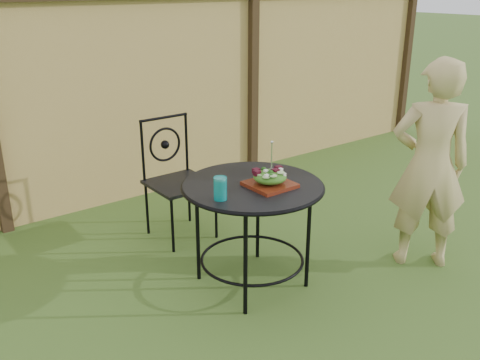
{
  "coord_description": "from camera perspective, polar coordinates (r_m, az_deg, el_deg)",
  "views": [
    {
      "loc": [
        -2.2,
        -2.21,
        1.94
      ],
      "look_at": [
        -0.26,
        0.33,
        0.75
      ],
      "focal_mm": 40.0,
      "sensor_mm": 36.0,
      "label": 1
    }
  ],
  "objects": [
    {
      "name": "patio_table",
      "position": [
        3.47,
        1.35,
        -2.55
      ],
      "size": [
        0.92,
        0.92,
        0.72
      ],
      "color": "black",
      "rests_on": "ground"
    },
    {
      "name": "salad",
      "position": [
        3.36,
        3.21,
        0.34
      ],
      "size": [
        0.21,
        0.21,
        0.08
      ],
      "primitive_type": "ellipsoid",
      "color": "#235614",
      "rests_on": "salad_plate"
    },
    {
      "name": "fence",
      "position": [
        5.02,
        -10.75,
        8.69
      ],
      "size": [
        8.0,
        0.12,
        1.9
      ],
      "color": "#E8CA73",
      "rests_on": "ground"
    },
    {
      "name": "diner",
      "position": [
        3.92,
        19.58,
        1.47
      ],
      "size": [
        0.64,
        0.63,
        1.49
      ],
      "primitive_type": "imported",
      "rotation": [
        0.0,
        0.0,
        2.42
      ],
      "color": "tan",
      "rests_on": "ground"
    },
    {
      "name": "ground",
      "position": [
        3.67,
        6.49,
        -11.6
      ],
      "size": [
        60.0,
        60.0,
        0.0
      ],
      "primitive_type": "plane",
      "color": "#2F4C18",
      "rests_on": "ground"
    },
    {
      "name": "fork",
      "position": [
        3.32,
        3.39,
        2.48
      ],
      "size": [
        0.01,
        0.01,
        0.18
      ],
      "primitive_type": "cylinder",
      "color": "silver",
      "rests_on": "salad"
    },
    {
      "name": "drinking_glass",
      "position": [
        3.15,
        -2.12,
        -0.9
      ],
      "size": [
        0.08,
        0.08,
        0.14
      ],
      "primitive_type": "cylinder",
      "color": "#0B8687",
      "rests_on": "patio_table"
    },
    {
      "name": "salad_plate",
      "position": [
        3.38,
        3.19,
        -0.49
      ],
      "size": [
        0.27,
        0.27,
        0.02
      ],
      "primitive_type": "cube",
      "color": "#49140A",
      "rests_on": "patio_table"
    },
    {
      "name": "patio_chair",
      "position": [
        4.25,
        -6.83,
        0.5
      ],
      "size": [
        0.46,
        0.46,
        0.95
      ],
      "color": "black",
      "rests_on": "ground"
    }
  ]
}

